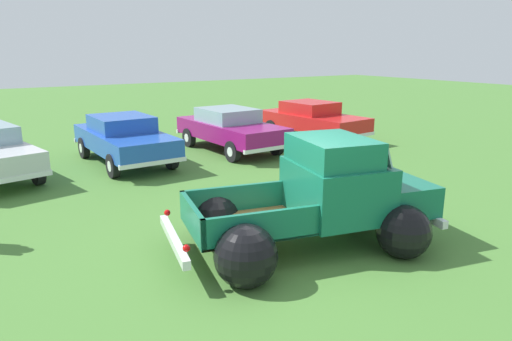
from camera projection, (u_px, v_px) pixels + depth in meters
name	position (u px, v px, depth m)	size (l,w,h in m)	color
ground_plane	(301.00, 247.00, 8.26)	(80.00, 80.00, 0.00)	#477A33
vintage_pickup_truck	(322.00, 203.00, 8.19)	(4.91, 3.49, 1.96)	black
show_car_1	(124.00, 138.00, 14.08)	(2.04, 4.58, 1.43)	black
show_car_2	(230.00, 128.00, 15.82)	(2.12, 4.58, 1.43)	black
show_car_3	(312.00, 119.00, 17.80)	(2.27, 4.57, 1.43)	black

